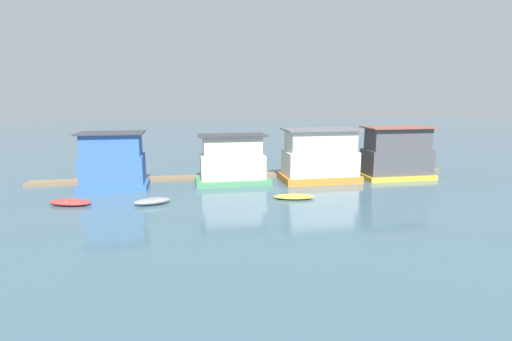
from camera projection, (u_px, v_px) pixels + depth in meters
ground_plane at (254, 183)px, 38.43m from camera, size 200.00×200.00×0.00m
dock_walkway at (249, 176)px, 41.12m from camera, size 42.40×1.63×0.30m
houseboat_blue at (113, 163)px, 35.52m from camera, size 5.88×3.82×5.11m
houseboat_green at (232, 162)px, 37.96m from camera, size 7.01×3.86×4.67m
houseboat_orange at (320, 157)px, 38.80m from camera, size 7.41×4.13×5.13m
houseboat_yellow at (397, 155)px, 40.24m from camera, size 7.08×3.66×5.21m
dinghy_red at (70, 202)px, 30.68m from camera, size 3.59×2.28×0.45m
dinghy_grey at (152, 201)px, 30.82m from camera, size 2.99×1.72×0.54m
dinghy_yellow at (294, 197)px, 32.54m from camera, size 3.54×1.99×0.36m
mooring_post_near_right at (123, 177)px, 37.81m from camera, size 0.23×0.23×1.32m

